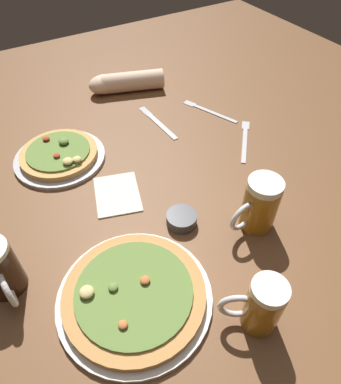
# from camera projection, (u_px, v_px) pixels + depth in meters

# --- Properties ---
(ground_plane) EXTENTS (2.40, 2.40, 0.03)m
(ground_plane) POSITION_uv_depth(u_px,v_px,m) (170.00, 201.00, 0.97)
(ground_plane) COLOR brown
(pizza_plate_near) EXTENTS (0.33, 0.33, 0.05)m
(pizza_plate_near) POSITION_uv_depth(u_px,v_px,m) (134.00, 295.00, 0.74)
(pizza_plate_near) COLOR silver
(pizza_plate_near) RESTS_ON ground_plane
(pizza_plate_far) EXTENTS (0.27, 0.27, 0.05)m
(pizza_plate_far) POSITION_uv_depth(u_px,v_px,m) (60.00, 155.00, 1.06)
(pizza_plate_far) COLOR #B2B2B7
(pizza_plate_far) RESTS_ON ground_plane
(beer_mug_amber) EXTENTS (0.11, 0.09, 0.14)m
(beer_mug_amber) POSITION_uv_depth(u_px,v_px,m) (261.00, 305.00, 0.67)
(beer_mug_amber) COLOR #9E6619
(beer_mug_amber) RESTS_ON ground_plane
(beer_mug_pale) EXTENTS (0.14, 0.09, 0.15)m
(beer_mug_pale) POSITION_uv_depth(u_px,v_px,m) (259.00, 205.00, 0.84)
(beer_mug_pale) COLOR #9E6619
(beer_mug_pale) RESTS_ON ground_plane
(ramekin_sauce) EXTENTS (0.08, 0.08, 0.03)m
(ramekin_sauce) POSITION_uv_depth(u_px,v_px,m) (182.00, 219.00, 0.89)
(ramekin_sauce) COLOR #333338
(ramekin_sauce) RESTS_ON ground_plane
(napkin_folded) EXTENTS (0.16, 0.19, 0.01)m
(napkin_folded) POSITION_uv_depth(u_px,v_px,m) (117.00, 193.00, 0.97)
(napkin_folded) COLOR silver
(napkin_folded) RESTS_ON ground_plane
(fork_left) EXTENTS (0.10, 0.21, 0.01)m
(fork_left) POSITION_uv_depth(u_px,v_px,m) (209.00, 111.00, 1.26)
(fork_left) COLOR silver
(fork_left) RESTS_ON ground_plane
(knife_right) EXTENTS (0.03, 0.23, 0.01)m
(knife_right) POSITION_uv_depth(u_px,v_px,m) (157.00, 122.00, 1.21)
(knife_right) COLOR silver
(knife_right) RESTS_ON ground_plane
(fork_spare) EXTENTS (0.16, 0.18, 0.01)m
(fork_spare) POSITION_uv_depth(u_px,v_px,m) (245.00, 139.00, 1.14)
(fork_spare) COLOR silver
(fork_spare) RESTS_ON ground_plane
(diner_arm) EXTENTS (0.29, 0.15, 0.07)m
(diner_arm) POSITION_uv_depth(u_px,v_px,m) (124.00, 82.00, 1.33)
(diner_arm) COLOR beige
(diner_arm) RESTS_ON ground_plane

